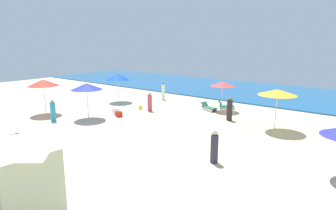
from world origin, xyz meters
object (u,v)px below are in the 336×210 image
Objects in this scene: cooler_box_1 at (119,114)px; umbrella_1 at (43,83)px; umbrella_2 at (277,92)px; cabana_2 at (20,177)px; beach_ball_2 at (140,107)px; umbrella_0 at (87,86)px; beachgoer_1 at (230,110)px; umbrella_3 at (222,84)px; beachgoer_2 at (214,148)px; cooler_box_0 at (115,111)px; beachgoer_0 at (53,111)px; umbrella_5 at (118,77)px; beachgoer_3 at (150,102)px; lounge_chair_3_0 at (226,106)px; lounge_chair_3_1 at (209,108)px; beachgoer_4 at (163,92)px.

umbrella_1 is at bearing 41.84° from cooler_box_1.
umbrella_2 is (15.26, 6.74, -0.01)m from umbrella_1.
beach_ball_2 is at bearing 122.13° from cabana_2.
umbrella_0 is 12.83m from umbrella_2.
umbrella_3 is at bearing 104.40° from beachgoer_1.
beachgoer_2 is 2.88× the size of cooler_box_0.
beachgoer_0 is at bearing 147.53° from cabana_2.
beachgoer_1 is 5.00× the size of beach_ball_2.
umbrella_3 is 4.34× the size of cooler_box_0.
umbrella_0 is 5.09m from beach_ball_2.
umbrella_5 is at bearing 158.12° from beachgoer_1.
umbrella_0 is at bearing -8.28° from beachgoer_3.
umbrella_3 is 5.30× the size of cooler_box_1.
lounge_chair_3_0 is at bearing -112.06° from cooler_box_1.
umbrella_3 reaches higher than lounge_chair_3_1.
beachgoer_4 is at bearing 115.11° from cooler_box_0.
umbrella_1 is (-12.23, 7.62, 0.99)m from cabana_2.
umbrella_5 is (-9.13, -2.76, 0.12)m from umbrella_3.
cooler_box_1 is at bearing 118.92° from lounge_chair_3_0.
lounge_chair_3_0 is 13.43m from beachgoer_0.
lounge_chair_3_1 is 7.21m from cooler_box_1.
lounge_chair_3_1 is 11.77m from beachgoer_0.
lounge_chair_3_1 is at bearing 72.13° from beachgoer_4.
umbrella_0 reaches higher than beachgoer_2.
umbrella_5 is (-2.71, 5.41, -0.05)m from umbrella_0.
beachgoer_3 is at bearing -140.11° from umbrella_3.
cabana_2 reaches higher than lounge_chair_3_0.
lounge_chair_3_1 reaches higher than cooler_box_0.
umbrella_3 is (-5.14, 2.63, -0.24)m from umbrella_2.
umbrella_5 is at bearing 116.58° from umbrella_0.
umbrella_3 is at bearing 152.97° from umbrella_2.
beachgoer_1 reaches higher than beach_ball_2.
beachgoer_1 reaches higher than beachgoer_0.
umbrella_2 is 1.74× the size of lounge_chair_3_0.
beach_ball_2 is (3.62, -0.91, -2.13)m from umbrella_5.
beach_ball_2 is (-0.45, 2.80, -0.03)m from cooler_box_1.
cooler_box_0 is 2.39m from beach_ball_2.
cooler_box_0 is at bearing -118.50° from beachgoer_0.
beachgoer_3 is at bearing 168.23° from beachgoer_1.
beachgoer_2 is at bearing 177.51° from lounge_chair_3_0.
beachgoer_2 is (4.64, -9.45, -1.44)m from umbrella_3.
beachgoer_1 is at bearing 174.94° from umbrella_2.
umbrella_0 is at bearing 172.49° from beachgoer_2.
beachgoer_1 is at bearing 110.43° from beachgoer_2.
beachgoer_1 is 8.79m from beachgoer_4.
beachgoer_0 is at bearing 118.14° from lounge_chair_3_0.
lounge_chair_3_1 is at bearing 102.51° from cabana_2.
cabana_2 is 17.14m from umbrella_3.
beachgoer_2 reaches higher than beachgoer_3.
lounge_chair_3_0 is 4.39× the size of beach_ball_2.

